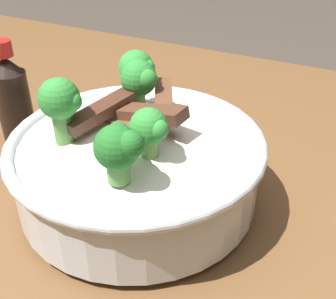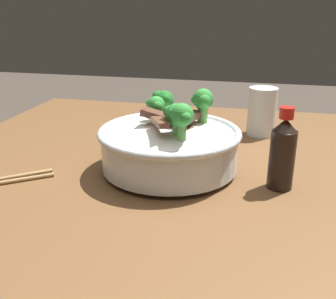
# 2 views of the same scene
# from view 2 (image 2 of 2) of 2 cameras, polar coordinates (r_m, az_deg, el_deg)

# --- Properties ---
(dining_table) EXTENTS (1.18, 0.94, 0.78)m
(dining_table) POSITION_cam_2_polar(r_m,az_deg,el_deg) (0.75, 8.95, -11.71)
(dining_table) COLOR brown
(dining_table) RESTS_ON ground
(rice_bowl) EXTENTS (0.25, 0.25, 0.14)m
(rice_bowl) POSITION_cam_2_polar(r_m,az_deg,el_deg) (0.69, 0.24, 1.05)
(rice_bowl) COLOR silver
(rice_bowl) RESTS_ON dining_table
(drinking_glass) EXTENTS (0.06, 0.06, 0.11)m
(drinking_glass) POSITION_cam_2_polar(r_m,az_deg,el_deg) (0.92, 13.29, 4.88)
(drinking_glass) COLOR white
(drinking_glass) RESTS_ON dining_table
(soy_sauce_bottle) EXTENTS (0.04, 0.04, 0.13)m
(soy_sauce_bottle) POSITION_cam_2_polar(r_m,az_deg,el_deg) (0.65, 16.10, -0.50)
(soy_sauce_bottle) COLOR black
(soy_sauce_bottle) RESTS_ON dining_table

